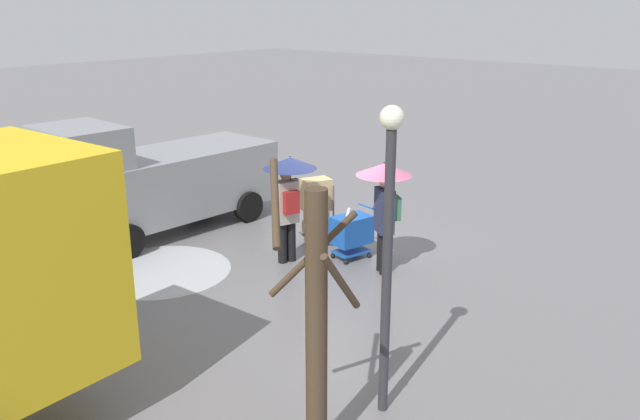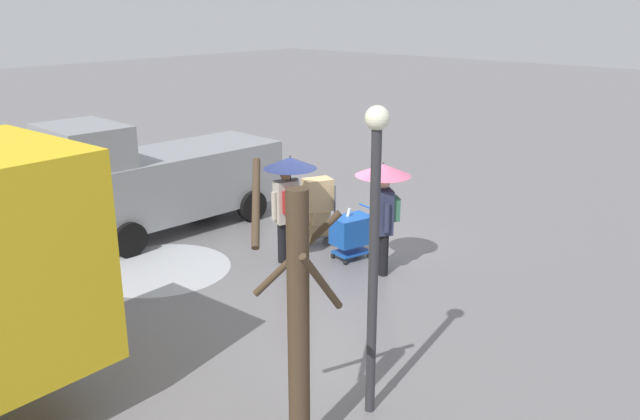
{
  "view_description": "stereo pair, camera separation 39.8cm",
  "coord_description": "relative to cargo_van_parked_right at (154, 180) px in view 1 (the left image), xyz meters",
  "views": [
    {
      "loc": [
        -8.04,
        9.9,
        4.93
      ],
      "look_at": [
        -0.11,
        0.5,
        1.05
      ],
      "focal_mm": 36.98,
      "sensor_mm": 36.0,
      "label": 1
    },
    {
      "loc": [
        -8.33,
        9.64,
        4.93
      ],
      "look_at": [
        -0.11,
        0.5,
        1.05
      ],
      "focal_mm": 36.98,
      "sensor_mm": 36.0,
      "label": 2
    }
  ],
  "objects": [
    {
      "name": "shopping_cart_vendor",
      "position": [
        -4.35,
        -1.51,
        -0.61
      ],
      "size": [
        0.73,
        0.92,
        1.04
      ],
      "color": "#1951B2",
      "rests_on": "ground"
    },
    {
      "name": "ground_plane",
      "position": [
        -3.83,
        -1.53,
        -1.18
      ],
      "size": [
        90.0,
        90.0,
        0.0
      ],
      "primitive_type": "plane",
      "color": "slate"
    },
    {
      "name": "hand_dolly_boxes",
      "position": [
        -3.28,
        -1.7,
        -0.36
      ],
      "size": [
        0.77,
        0.85,
        1.43
      ],
      "color": "#515156",
      "rests_on": "ground"
    },
    {
      "name": "pedestrian_black_side",
      "position": [
        -3.52,
        -0.59,
        0.39
      ],
      "size": [
        1.04,
        1.04,
        2.15
      ],
      "color": "black",
      "rests_on": "ground"
    },
    {
      "name": "pedestrian_pink_side",
      "position": [
        -5.23,
        -1.36,
        0.39
      ],
      "size": [
        1.04,
        1.04,
        2.15
      ],
      "color": "black",
      "rests_on": "ground"
    },
    {
      "name": "cargo_van_parked_right",
      "position": [
        0.0,
        0.0,
        0.0
      ],
      "size": [
        2.38,
        5.43,
        2.6
      ],
      "color": "gray",
      "rests_on": "ground"
    },
    {
      "name": "slush_patch_under_van",
      "position": [
        -1.96,
        1.38,
        -1.18
      ],
      "size": [
        2.7,
        2.7,
        0.01
      ],
      "primitive_type": "cylinder",
      "color": "#ADAFB5",
      "rests_on": "ground"
    },
    {
      "name": "street_lamp",
      "position": [
        -7.82,
        2.34,
        1.19
      ],
      "size": [
        0.28,
        0.28,
        3.86
      ],
      "color": "#2D2D33",
      "rests_on": "ground"
    },
    {
      "name": "bare_tree_near",
      "position": [
        -7.73,
        3.54,
        0.49
      ],
      "size": [
        1.1,
        1.35,
        3.38
      ],
      "color": "#423323",
      "rests_on": "ground"
    }
  ]
}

